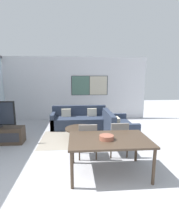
# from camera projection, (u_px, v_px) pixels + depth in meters

# --- Properties ---
(ground_plane) EXTENTS (24.00, 24.00, 0.00)m
(ground_plane) POSITION_uv_depth(u_px,v_px,m) (63.00, 217.00, 2.47)
(ground_plane) COLOR #B2B2B7
(wall_back) EXTENTS (6.86, 0.09, 2.80)m
(wall_back) POSITION_uv_depth(u_px,v_px,m) (72.00, 89.00, 7.87)
(wall_back) COLOR silver
(wall_back) RESTS_ON ground_plane
(area_rug) EXTENTS (2.47, 1.70, 0.01)m
(area_rug) POSITION_uv_depth(u_px,v_px,m) (80.00, 139.00, 5.57)
(area_rug) COLOR gray
(area_rug) RESTS_ON ground_plane
(sofa_main) EXTENTS (2.11, 0.86, 0.82)m
(sofa_main) POSITION_uv_depth(u_px,v_px,m) (79.00, 120.00, 6.78)
(sofa_main) COLOR #2D384C
(sofa_main) RESTS_ON ground_plane
(sofa_side) EXTENTS (0.86, 1.60, 0.82)m
(sofa_side) POSITION_uv_depth(u_px,v_px,m) (117.00, 128.00, 5.79)
(sofa_side) COLOR #2D384C
(sofa_side) RESTS_ON ground_plane
(coffee_table) EXTENTS (0.95, 0.95, 0.36)m
(coffee_table) POSITION_uv_depth(u_px,v_px,m) (80.00, 131.00, 5.51)
(coffee_table) COLOR #423326
(coffee_table) RESTS_ON ground_plane
(dining_table) EXTENTS (1.59, 1.05, 0.74)m
(dining_table) POSITION_uv_depth(u_px,v_px,m) (109.00, 142.00, 3.47)
(dining_table) COLOR #423326
(dining_table) RESTS_ON ground_plane
(dining_chair_left) EXTENTS (0.46, 0.46, 0.87)m
(dining_chair_left) POSITION_uv_depth(u_px,v_px,m) (88.00, 138.00, 4.17)
(dining_chair_left) COLOR gray
(dining_chair_left) RESTS_ON ground_plane
(dining_chair_centre) EXTENTS (0.46, 0.46, 0.87)m
(dining_chair_centre) POSITION_uv_depth(u_px,v_px,m) (118.00, 136.00, 4.29)
(dining_chair_centre) COLOR gray
(dining_chair_centre) RESTS_ON ground_plane
(fruit_bowl) EXTENTS (0.28, 0.28, 0.09)m
(fruit_bowl) POSITION_uv_depth(u_px,v_px,m) (107.00, 137.00, 3.39)
(fruit_bowl) COLOR #995642
(fruit_bowl) RESTS_ON dining_table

